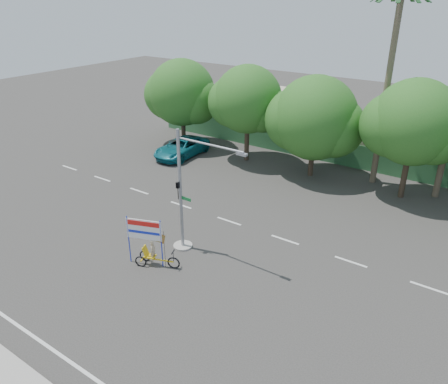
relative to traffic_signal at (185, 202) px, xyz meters
The scene contains 11 objects.
ground 5.40m from the traffic_signal, 61.13° to the right, with size 120.00×120.00×0.00m, color #33302D.
fence 17.76m from the traffic_signal, 82.85° to the left, with size 38.00×0.08×2.00m, color #336B3D.
building_left 23.38m from the traffic_signal, 109.52° to the left, with size 12.00×8.00×4.00m, color #BFB598.
tree_far_left 18.45m from the traffic_signal, 130.22° to the left, with size 7.14×6.00×7.96m.
tree_left 14.99m from the traffic_signal, 109.08° to the left, with size 6.66×5.60×8.07m.
tree_center 14.15m from the traffic_signal, 85.33° to the left, with size 7.62×6.40×7.85m.
tree_right 16.38m from the traffic_signal, 59.83° to the left, with size 6.90×5.80×8.36m.
palm_short 17.56m from the traffic_signal, 69.84° to the left, with size 3.73×3.79×14.45m.
traffic_signal is the anchor object (origin of this frame).
trike_billboard 3.00m from the traffic_signal, 102.56° to the right, with size 2.72×1.26×2.82m.
pickup_truck 15.41m from the traffic_signal, 130.90° to the left, with size 2.61×5.66×1.57m, color #106976.
Camera 1 is at (11.70, -12.24, 13.46)m, focal length 35.00 mm.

